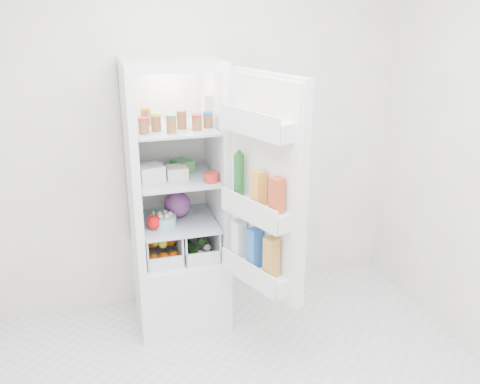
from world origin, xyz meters
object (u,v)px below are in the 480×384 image
object	(u,v)px
refrigerator	(177,228)
mushroom_bowl	(165,221)
fridge_door	(264,194)
red_cabbage	(177,204)

from	to	relation	value
refrigerator	mushroom_bowl	distance (m)	0.20
mushroom_bowl	fridge_door	size ratio (longest dim) A/B	0.11
refrigerator	fridge_door	distance (m)	0.86
red_cabbage	fridge_door	size ratio (longest dim) A/B	0.14
refrigerator	fridge_door	xyz separation A→B (m)	(0.41, -0.62, 0.43)
mushroom_bowl	fridge_door	bearing A→B (deg)	-43.73
red_cabbage	mushroom_bowl	bearing A→B (deg)	-128.61
refrigerator	mushroom_bowl	bearing A→B (deg)	-126.41
red_cabbage	fridge_door	distance (m)	0.78
fridge_door	mushroom_bowl	bearing A→B (deg)	24.67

